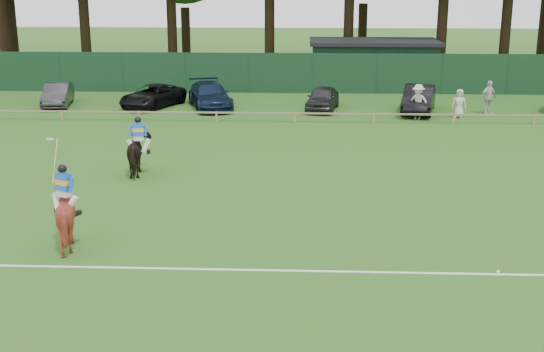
# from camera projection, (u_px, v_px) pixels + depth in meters

# --- Properties ---
(ground) EXTENTS (160.00, 160.00, 0.00)m
(ground) POSITION_uv_depth(u_px,v_px,m) (249.00, 255.00, 19.74)
(ground) COLOR #1E4C14
(ground) RESTS_ON ground
(horse_dark) EXTENTS (1.24, 2.11, 1.67)m
(horse_dark) POSITION_uv_depth(u_px,v_px,m) (139.00, 153.00, 27.31)
(horse_dark) COLOR black
(horse_dark) RESTS_ON ground
(horse_chestnut) EXTENTS (2.07, 2.15, 1.83)m
(horse_chestnut) POSITION_uv_depth(u_px,v_px,m) (66.00, 214.00, 20.22)
(horse_chestnut) COLOR maroon
(horse_chestnut) RESTS_ON ground
(sedan_grey) EXTENTS (2.01, 4.07, 1.28)m
(sedan_grey) POSITION_uv_depth(u_px,v_px,m) (58.00, 95.00, 41.15)
(sedan_grey) COLOR #2D2D30
(sedan_grey) RESTS_ON ground
(suv_black) EXTENTS (3.63, 4.90, 1.24)m
(suv_black) POSITION_uv_depth(u_px,v_px,m) (153.00, 96.00, 40.89)
(suv_black) COLOR black
(suv_black) RESTS_ON ground
(sedan_navy) EXTENTS (3.30, 5.24, 1.42)m
(sedan_navy) POSITION_uv_depth(u_px,v_px,m) (210.00, 95.00, 40.56)
(sedan_navy) COLOR #121F38
(sedan_navy) RESTS_ON ground
(hatch_grey) EXTENTS (2.15, 4.01, 1.30)m
(hatch_grey) POSITION_uv_depth(u_px,v_px,m) (323.00, 98.00, 39.97)
(hatch_grey) COLOR #2C2C2E
(hatch_grey) RESTS_ON ground
(estate_black) EXTENTS (2.50, 4.71, 1.47)m
(estate_black) POSITION_uv_depth(u_px,v_px,m) (419.00, 99.00, 39.23)
(estate_black) COLOR black
(estate_black) RESTS_ON ground
(spectator_left) EXTENTS (1.34, 1.09, 1.81)m
(spectator_left) POSITION_uv_depth(u_px,v_px,m) (418.00, 102.00, 37.46)
(spectator_left) COLOR beige
(spectator_left) RESTS_ON ground
(spectator_mid) EXTENTS (1.14, 0.89, 1.81)m
(spectator_mid) POSITION_uv_depth(u_px,v_px,m) (488.00, 98.00, 38.73)
(spectator_mid) COLOR beige
(spectator_mid) RESTS_ON ground
(spectator_right) EXTENTS (0.82, 0.62, 1.49)m
(spectator_right) POSITION_uv_depth(u_px,v_px,m) (459.00, 103.00, 37.90)
(spectator_right) COLOR silver
(spectator_right) RESTS_ON ground
(rider_dark) EXTENTS (0.93, 0.45, 1.41)m
(rider_dark) POSITION_uv_depth(u_px,v_px,m) (138.00, 134.00, 27.09)
(rider_dark) COLOR silver
(rider_dark) RESTS_ON ground
(rider_chestnut) EXTENTS (0.89, 0.79, 2.05)m
(rider_chestnut) POSITION_uv_depth(u_px,v_px,m) (63.00, 187.00, 19.99)
(rider_chestnut) COLOR silver
(rider_chestnut) RESTS_ON ground
(polo_ball) EXTENTS (0.09, 0.09, 0.09)m
(polo_ball) POSITION_uv_depth(u_px,v_px,m) (498.00, 272.00, 18.57)
(polo_ball) COLOR silver
(polo_ball) RESTS_ON ground
(pitch_lines) EXTENTS (60.00, 5.10, 0.01)m
(pitch_lines) POSITION_uv_depth(u_px,v_px,m) (237.00, 314.00, 16.37)
(pitch_lines) COLOR silver
(pitch_lines) RESTS_ON ground
(pitch_rail) EXTENTS (62.10, 0.10, 0.50)m
(pitch_rail) POSITION_uv_depth(u_px,v_px,m) (275.00, 113.00, 36.91)
(pitch_rail) COLOR #997F5B
(pitch_rail) RESTS_ON ground
(perimeter_fence) EXTENTS (92.08, 0.08, 2.50)m
(perimeter_fence) POSITION_uv_depth(u_px,v_px,m) (281.00, 73.00, 45.33)
(perimeter_fence) COLOR #14351E
(perimeter_fence) RESTS_ON ground
(utility_shed) EXTENTS (8.40, 4.40, 3.04)m
(utility_shed) POSITION_uv_depth(u_px,v_px,m) (373.00, 63.00, 47.88)
(utility_shed) COLOR #14331E
(utility_shed) RESTS_ON ground
(tree_row) EXTENTS (96.00, 12.00, 21.00)m
(tree_row) POSITION_uv_depth(u_px,v_px,m) (312.00, 75.00, 53.28)
(tree_row) COLOR #26561C
(tree_row) RESTS_ON ground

